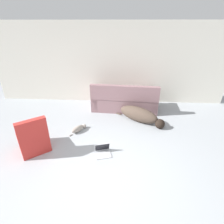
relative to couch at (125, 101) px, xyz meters
name	(u,v)px	position (x,y,z in m)	size (l,w,h in m)	color
ground_plane	(95,184)	(-0.54, -3.06, -0.29)	(20.00, 20.00, 0.00)	#999EA3
wall_back	(109,64)	(-0.54, 0.66, 1.03)	(7.90, 0.06, 2.64)	silver
couch	(125,101)	(0.00, 0.00, 0.00)	(2.12, 1.02, 0.91)	gray
dog	(140,115)	(0.44, -0.80, -0.08)	(1.50, 1.04, 0.44)	#4C3D33
cat	(79,129)	(-1.21, -1.40, -0.22)	(0.39, 0.50, 0.16)	gray
laptop_open	(103,150)	(-0.49, -2.23, -0.22)	(0.40, 0.38, 0.23)	#B7B7BC
side_chair	(34,140)	(-2.00, -2.22, 0.00)	(0.80, 0.80, 0.86)	#B72D28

